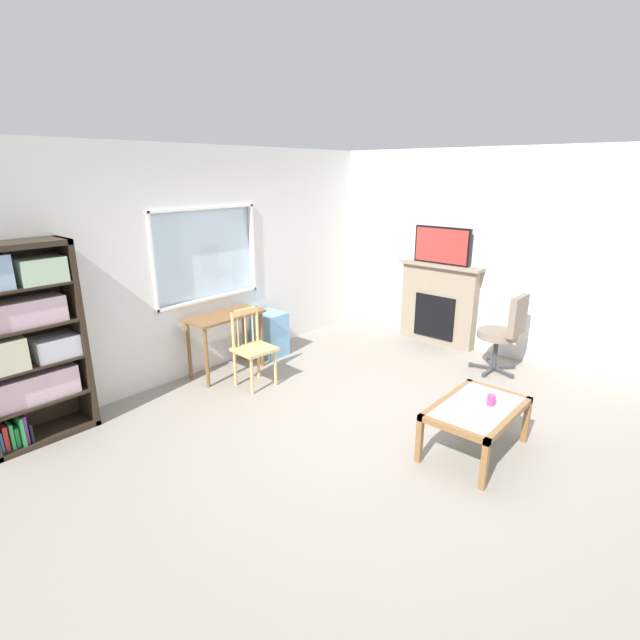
% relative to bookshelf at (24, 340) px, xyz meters
% --- Properties ---
extents(ground, '(6.49, 5.74, 0.02)m').
position_rel_bookshelf_xyz_m(ground, '(2.16, -2.13, -0.98)').
color(ground, gray).
extents(wall_back_with_window, '(5.49, 0.15, 2.70)m').
position_rel_bookshelf_xyz_m(wall_back_with_window, '(2.17, 0.24, 0.36)').
color(wall_back_with_window, silver).
rests_on(wall_back_with_window, ground).
extents(wall_right, '(0.12, 4.94, 2.70)m').
position_rel_bookshelf_xyz_m(wall_right, '(4.97, -2.13, 0.37)').
color(wall_right, silver).
rests_on(wall_right, ground).
extents(bookshelf, '(0.90, 0.38, 1.83)m').
position_rel_bookshelf_xyz_m(bookshelf, '(0.00, 0.00, 0.00)').
color(bookshelf, '#2D2319').
rests_on(bookshelf, ground).
extents(desk_under_window, '(0.94, 0.44, 0.75)m').
position_rel_bookshelf_xyz_m(desk_under_window, '(2.12, -0.11, -0.35)').
color(desk_under_window, brown).
rests_on(desk_under_window, ground).
extents(wooden_chair, '(0.45, 0.43, 0.90)m').
position_rel_bookshelf_xyz_m(wooden_chair, '(2.09, -0.62, -0.51)').
color(wooden_chair, tan).
rests_on(wooden_chair, ground).
extents(plastic_drawer_unit, '(0.35, 0.40, 0.59)m').
position_rel_bookshelf_xyz_m(plastic_drawer_unit, '(2.88, -0.06, -0.68)').
color(plastic_drawer_unit, '#72ADDB').
rests_on(plastic_drawer_unit, ground).
extents(fireplace, '(0.26, 1.21, 1.16)m').
position_rel_bookshelf_xyz_m(fireplace, '(4.82, -1.51, -0.39)').
color(fireplace, gray).
rests_on(fireplace, ground).
extents(tv, '(0.06, 0.82, 0.51)m').
position_rel_bookshelf_xyz_m(tv, '(4.80, -1.51, 0.44)').
color(tv, black).
rests_on(tv, fireplace).
extents(office_chair, '(0.56, 0.58, 1.00)m').
position_rel_bookshelf_xyz_m(office_chair, '(4.36, -2.65, -0.42)').
color(office_chair, '#7A6B5B').
rests_on(office_chair, ground).
extents(coffee_table, '(0.98, 0.62, 0.45)m').
position_rel_bookshelf_xyz_m(coffee_table, '(2.45, -3.16, -0.59)').
color(coffee_table, '#8C9E99').
rests_on(coffee_table, ground).
extents(sippy_cup, '(0.07, 0.07, 0.09)m').
position_rel_bookshelf_xyz_m(sippy_cup, '(2.56, -3.24, -0.48)').
color(sippy_cup, '#DB3D84').
rests_on(sippy_cup, coffee_table).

